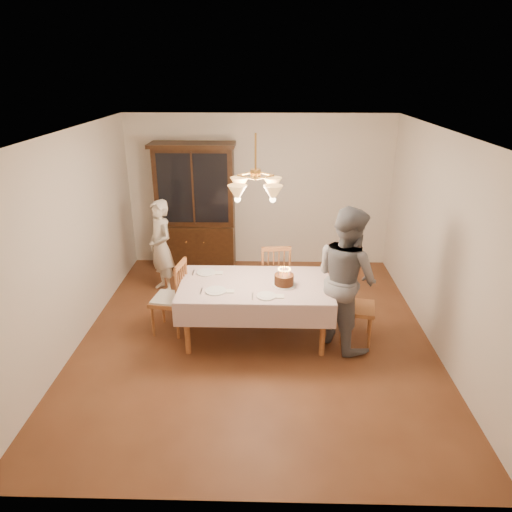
{
  "coord_description": "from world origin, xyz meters",
  "views": [
    {
      "loc": [
        0.13,
        -5.16,
        3.26
      ],
      "look_at": [
        0.0,
        0.2,
        1.05
      ],
      "focal_mm": 32.0,
      "sensor_mm": 36.0,
      "label": 1
    }
  ],
  "objects_px": {
    "china_hutch": "(196,210)",
    "birthday_cake": "(284,280)",
    "elderly_woman": "(161,247)",
    "dining_table": "(256,289)",
    "chair_far_side": "(274,278)"
  },
  "relations": [
    {
      "from": "elderly_woman",
      "to": "birthday_cake",
      "type": "relative_size",
      "value": 4.89
    },
    {
      "from": "elderly_woman",
      "to": "birthday_cake",
      "type": "xyz_separation_m",
      "value": [
        1.84,
        -1.33,
        0.09
      ]
    },
    {
      "from": "chair_far_side",
      "to": "dining_table",
      "type": "bearing_deg",
      "value": -106.76
    },
    {
      "from": "birthday_cake",
      "to": "chair_far_side",
      "type": "bearing_deg",
      "value": 96.76
    },
    {
      "from": "china_hutch",
      "to": "birthday_cake",
      "type": "height_order",
      "value": "china_hutch"
    },
    {
      "from": "china_hutch",
      "to": "elderly_woman",
      "type": "height_order",
      "value": "china_hutch"
    },
    {
      "from": "dining_table",
      "to": "chair_far_side",
      "type": "distance_m",
      "value": 0.9
    },
    {
      "from": "dining_table",
      "to": "birthday_cake",
      "type": "relative_size",
      "value": 6.33
    },
    {
      "from": "birthday_cake",
      "to": "dining_table",
      "type": "bearing_deg",
      "value": 173.88
    },
    {
      "from": "chair_far_side",
      "to": "birthday_cake",
      "type": "distance_m",
      "value": 0.96
    },
    {
      "from": "birthday_cake",
      "to": "china_hutch",
      "type": "bearing_deg",
      "value": 121.95
    },
    {
      "from": "china_hutch",
      "to": "elderly_woman",
      "type": "xyz_separation_m",
      "value": [
        -0.41,
        -0.96,
        -0.31
      ]
    },
    {
      "from": "chair_far_side",
      "to": "birthday_cake",
      "type": "height_order",
      "value": "chair_far_side"
    },
    {
      "from": "dining_table",
      "to": "birthday_cake",
      "type": "xyz_separation_m",
      "value": [
        0.35,
        -0.04,
        0.15
      ]
    },
    {
      "from": "china_hutch",
      "to": "birthday_cake",
      "type": "xyz_separation_m",
      "value": [
        1.43,
        -2.29,
        -0.21
      ]
    }
  ]
}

